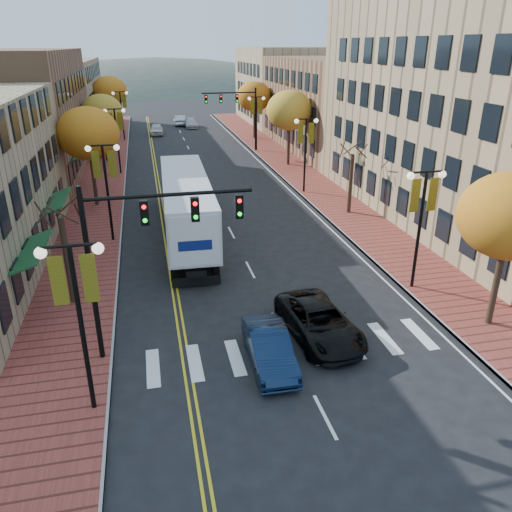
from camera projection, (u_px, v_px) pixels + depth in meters
ground at (306, 380)px, 18.37m from camera, size 200.00×200.00×0.00m
sidewalk_left at (104, 178)px, 45.73m from camera, size 4.00×85.00×0.15m
sidewalk_right at (292, 168)px, 49.33m from camera, size 4.00×85.00×0.15m
building_left_mid at (7, 115)px, 45.14m from camera, size 12.00×24.00×11.00m
building_left_far at (51, 97)px, 67.88m from camera, size 12.00×26.00×9.50m
building_right_near at (500, 107)px, 33.50m from camera, size 15.00×28.00×15.00m
building_right_mid at (349, 104)px, 57.82m from camera, size 15.00×24.00×10.00m
building_right_far at (295, 85)px, 77.38m from camera, size 15.00×20.00×11.00m
tree_left_a at (67, 261)px, 22.87m from camera, size 0.28×0.28×4.20m
tree_left_b at (88, 134)px, 35.99m from camera, size 4.48×4.48×7.21m
tree_left_c at (102, 112)px, 50.51m from camera, size 4.16×4.16×6.69m
tree_left_d at (110, 91)px, 66.46m from camera, size 4.61×4.61×7.42m
tree_right_a at (510, 216)px, 19.99m from camera, size 4.16×4.16×6.69m
tree_right_b at (350, 184)px, 35.45m from camera, size 0.28×0.28×4.20m
tree_right_c at (289, 110)px, 48.57m from camera, size 4.48×4.48×7.21m
tree_right_d at (254, 97)px, 63.00m from camera, size 4.35×4.35×7.00m
lamp_left_a at (77, 298)px, 15.19m from camera, size 1.96×0.36×6.05m
lamp_left_b at (105, 174)px, 29.56m from camera, size 1.96×0.36×6.05m
lamp_left_c at (116, 128)px, 45.72m from camera, size 1.96×0.36×6.05m
lamp_left_d at (121, 106)px, 61.88m from camera, size 1.96×0.36×6.05m
lamp_right_a at (422, 207)px, 23.58m from camera, size 1.96×0.36×6.05m
lamp_right_b at (306, 141)px, 39.74m from camera, size 1.96×0.36×6.05m
lamp_right_c at (256, 113)px, 55.90m from camera, size 1.96×0.36×6.05m
traffic_mast_near at (142, 239)px, 18.04m from camera, size 6.10×0.35×7.00m
traffic_mast_far at (239, 108)px, 55.25m from camera, size 6.10×0.34×7.00m
semi_truck at (185, 200)px, 31.34m from camera, size 3.11×16.48×4.10m
navy_sedan at (269, 348)px, 19.06m from camera, size 1.57×4.29×1.40m
black_suv at (319, 322)px, 20.82m from camera, size 2.91×5.43×1.45m
car_far_white at (157, 129)px, 67.69m from camera, size 1.91×4.30×1.44m
car_far_silver at (191, 123)px, 73.64m from camera, size 1.98×4.54×1.30m
car_far_oncoming at (180, 120)px, 75.72m from camera, size 1.83×4.59×1.49m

